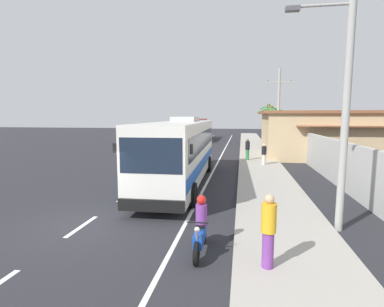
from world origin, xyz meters
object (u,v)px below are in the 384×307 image
(motorcycle_beside_bus, at_px, (201,230))
(pedestrian_far_walk, at_px, (247,149))
(palm_nearest, at_px, (271,115))
(roadside_building, at_px, (345,134))
(palm_second, at_px, (268,116))
(pedestrian_near_kerb, at_px, (268,229))
(coach_bus_far_lane, at_px, (194,128))
(utility_pole_nearest, at_px, (347,68))
(pedestrian_midwalk, at_px, (264,154))
(coach_bus_foreground, at_px, (181,149))
(utility_pole_mid, at_px, (278,111))

(motorcycle_beside_bus, xyz_separation_m, pedestrian_far_walk, (1.56, 17.04, 0.40))
(motorcycle_beside_bus, bearing_deg, palm_nearest, 81.51)
(roadside_building, bearing_deg, palm_second, 109.21)
(pedestrian_near_kerb, bearing_deg, palm_second, 61.91)
(coach_bus_far_lane, height_order, utility_pole_nearest, utility_pole_nearest)
(pedestrian_near_kerb, relative_size, pedestrian_midwalk, 1.15)
(pedestrian_near_kerb, height_order, pedestrian_far_walk, pedestrian_near_kerb)
(pedestrian_near_kerb, relative_size, palm_nearest, 0.35)
(pedestrian_far_walk, xyz_separation_m, palm_second, (3.23, 19.82, 2.76))
(pedestrian_near_kerb, bearing_deg, motorcycle_beside_bus, 131.09)
(coach_bus_far_lane, xyz_separation_m, roadside_building, (16.57, -16.56, 0.24))
(roadside_building, bearing_deg, coach_bus_foreground, -134.75)
(roadside_building, bearing_deg, pedestrian_midwalk, -140.97)
(coach_bus_far_lane, distance_m, roadside_building, 23.43)
(utility_pole_nearest, distance_m, utility_pole_mid, 18.20)
(coach_bus_foreground, relative_size, roadside_building, 0.83)
(coach_bus_far_lane, height_order, motorcycle_beside_bus, coach_bus_far_lane)
(coach_bus_foreground, relative_size, pedestrian_near_kerb, 6.93)
(pedestrian_near_kerb, bearing_deg, coach_bus_far_lane, 78.30)
(roadside_building, bearing_deg, utility_pole_nearest, -108.06)
(coach_bus_far_lane, distance_m, utility_pole_mid, 20.20)
(utility_pole_nearest, xyz_separation_m, roadside_building, (6.09, 18.66, -3.12))
(coach_bus_far_lane, height_order, palm_nearest, palm_nearest)
(coach_bus_far_lane, relative_size, palm_second, 2.23)
(pedestrian_far_walk, height_order, palm_second, palm_second)
(pedestrian_midwalk, height_order, palm_nearest, palm_nearest)
(palm_second, bearing_deg, pedestrian_far_walk, -99.26)
(utility_pole_nearest, bearing_deg, palm_nearest, 88.97)
(palm_nearest, bearing_deg, roadside_building, -63.15)
(pedestrian_near_kerb, relative_size, utility_pole_mid, 0.23)
(utility_pole_mid, bearing_deg, palm_nearest, 87.72)
(utility_pole_nearest, xyz_separation_m, utility_pole_mid, (0.08, 18.17, -1.02))
(pedestrian_midwalk, xyz_separation_m, roadside_building, (7.59, 6.15, 1.16))
(pedestrian_near_kerb, bearing_deg, utility_pole_mid, 59.66)
(coach_bus_foreground, relative_size, pedestrian_far_walk, 7.18)
(coach_bus_far_lane, xyz_separation_m, palm_second, (11.04, -0.69, 1.92))
(coach_bus_foreground, xyz_separation_m, palm_nearest, (7.01, 23.64, 2.00))
(utility_pole_nearest, xyz_separation_m, palm_nearest, (0.54, 29.62, -1.30))
(motorcycle_beside_bus, xyz_separation_m, pedestrian_midwalk, (2.74, 14.84, 0.31))
(utility_pole_nearest, bearing_deg, motorcycle_beside_bus, -151.14)
(palm_second, bearing_deg, roadside_building, -70.79)
(coach_bus_foreground, relative_size, palm_nearest, 2.46)
(pedestrian_midwalk, height_order, utility_pole_mid, utility_pole_mid)
(palm_nearest, bearing_deg, palm_second, 89.75)
(coach_bus_foreground, distance_m, palm_second, 29.45)
(pedestrian_midwalk, xyz_separation_m, palm_nearest, (2.04, 17.11, 2.98))
(coach_bus_foreground, relative_size, coach_bus_far_lane, 1.02)
(coach_bus_foreground, relative_size, palm_second, 2.27)
(utility_pole_nearest, relative_size, palm_second, 1.80)
(pedestrian_midwalk, bearing_deg, palm_nearest, -6.56)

